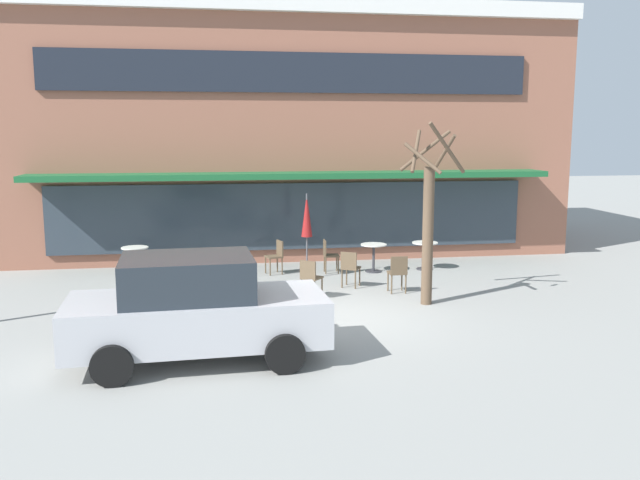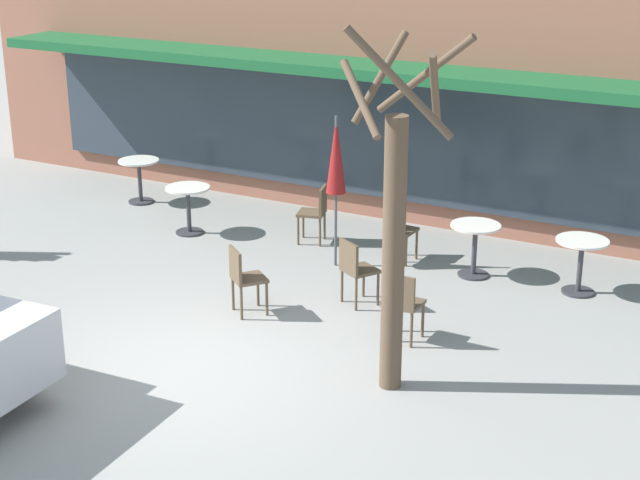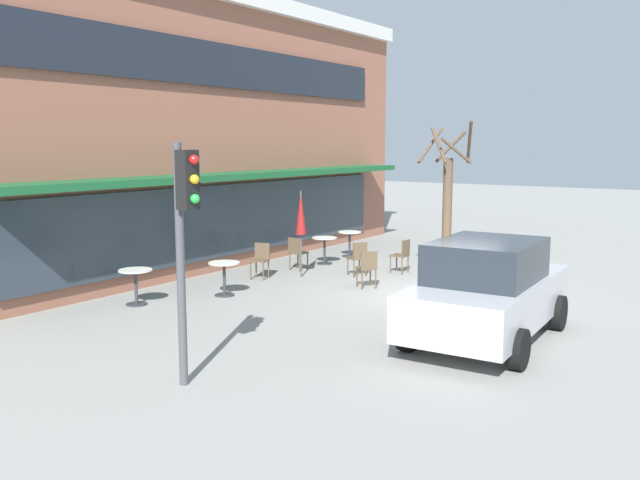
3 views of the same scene
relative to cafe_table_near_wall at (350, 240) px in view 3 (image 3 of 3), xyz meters
name	(u,v)px [view 3 (image 3 of 3)]	position (x,y,z in m)	size (l,w,h in m)	color
ground_plane	(434,296)	(-3.43, -4.36, -0.52)	(80.00, 80.00, 0.00)	gray
building_facade	(130,131)	(-3.43, 5.60, 3.21)	(17.00, 9.10, 7.46)	#935B47
cafe_table_near_wall	(350,240)	(0.00, 0.00, 0.00)	(0.70, 0.70, 0.76)	#333338
cafe_table_streetside	(224,273)	(-6.05, -0.48, 0.00)	(0.70, 0.70, 0.76)	#333338
cafe_table_by_tree	(136,281)	(-7.76, 0.46, 0.00)	(0.70, 0.70, 0.76)	#333338
cafe_table_mid_patio	(325,246)	(-1.46, -0.08, 0.00)	(0.70, 0.70, 0.76)	#333338
patio_umbrella_green_folded	(301,214)	(-3.36, -0.64, 1.11)	(0.28, 0.28, 2.20)	#4C4C51
cafe_chair_0	(367,266)	(-3.58, -2.73, 0.01)	(0.56, 0.56, 0.89)	brown
cafe_chair_1	(358,256)	(-2.47, -1.79, 0.01)	(0.55, 0.55, 0.89)	brown
cafe_chair_2	(297,251)	(-2.68, -0.01, 0.01)	(0.42, 0.42, 0.89)	brown
cafe_chair_3	(261,258)	(-4.07, 0.09, 0.01)	(0.50, 0.50, 0.89)	brown
cafe_chair_4	(402,254)	(-1.48, -2.53, 0.01)	(0.40, 0.40, 0.89)	brown
parked_sedan	(487,290)	(-6.06, -6.57, 0.36)	(4.28, 2.17, 1.76)	#B7B7BC
street_tree	(447,205)	(-1.12, -3.61, 1.32)	(1.33, 1.36, 3.96)	brown
traffic_light_pole	(184,224)	(-10.57, -3.94, 1.78)	(0.26, 0.44, 3.40)	#47474C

